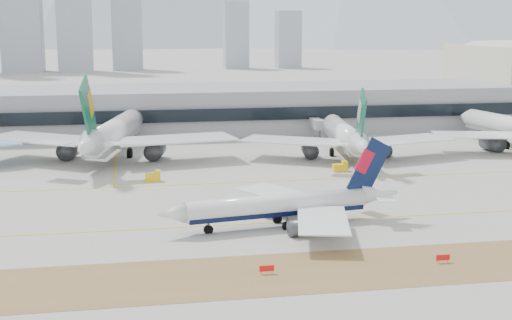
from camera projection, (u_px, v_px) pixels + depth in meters
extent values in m
plane|color=#A9A59E|center=(275.00, 215.00, 136.81)|extent=(3000.00, 3000.00, 0.00)
cube|color=brown|center=(319.00, 271.00, 105.87)|extent=(360.00, 18.00, 0.06)
cube|color=yellow|center=(280.00, 222.00, 131.97)|extent=(360.00, 0.45, 0.04)
cube|color=yellow|center=(248.00, 182.00, 165.80)|extent=(360.00, 0.45, 0.04)
cylinder|color=white|center=(277.00, 205.00, 128.43)|extent=(34.07, 8.78, 3.71)
cube|color=black|center=(277.00, 210.00, 128.62)|extent=(33.32, 8.13, 1.67)
cone|color=white|center=(171.00, 214.00, 122.18)|extent=(5.68, 4.45, 3.71)
cone|color=white|center=(379.00, 194.00, 134.98)|extent=(8.01, 4.80, 3.71)
cube|color=white|center=(279.00, 193.00, 139.48)|extent=(16.52, 19.99, 0.22)
cube|color=white|center=(361.00, 187.00, 138.96)|extent=(5.27, 6.12, 0.15)
cylinder|color=#3F4247|center=(276.00, 209.00, 136.07)|extent=(6.00, 3.60, 2.78)
cube|color=#3F4247|center=(276.00, 203.00, 135.86)|extent=(2.37, 0.63, 1.30)
cube|color=white|center=(323.00, 220.00, 120.39)|extent=(12.36, 19.71, 0.22)
cube|color=white|center=(385.00, 199.00, 130.00)|extent=(4.09, 5.65, 0.15)
cylinder|color=#3F4247|center=(304.00, 227.00, 123.34)|extent=(6.00, 3.60, 2.78)
cube|color=#3F4247|center=(304.00, 221.00, 123.14)|extent=(2.37, 0.63, 1.30)
cube|color=#09173D|center=(369.00, 168.00, 133.27)|extent=(9.10, 1.71, 11.61)
cube|color=red|center=(365.00, 161.00, 132.73)|extent=(4.15, 1.03, 4.97)
cylinder|color=#3F4247|center=(208.00, 227.00, 124.86)|extent=(0.44, 0.44, 2.22)
cylinder|color=black|center=(208.00, 230.00, 124.95)|extent=(1.75, 0.89, 1.67)
cylinder|color=#3F4247|center=(287.00, 224.00, 127.05)|extent=(0.44, 0.44, 2.22)
cylinder|color=black|center=(287.00, 226.00, 127.14)|extent=(1.75, 0.89, 1.67)
cylinder|color=#3F4247|center=(277.00, 217.00, 131.53)|extent=(0.44, 0.44, 2.22)
cylinder|color=black|center=(277.00, 219.00, 131.61)|extent=(1.75, 0.89, 1.67)
cylinder|color=white|center=(115.00, 131.00, 196.66)|extent=(16.59, 49.70, 6.54)
cube|color=slate|center=(115.00, 137.00, 197.00)|extent=(15.43, 48.53, 2.94)
cone|color=white|center=(135.00, 118.00, 224.64)|extent=(7.95, 8.74, 6.54)
cone|color=white|center=(86.00, 146.00, 166.85)|extent=(8.66, 12.09, 6.54)
cube|color=white|center=(175.00, 139.00, 189.25)|extent=(33.41, 19.65, 0.39)
cube|color=white|center=(124.00, 143.00, 168.56)|extent=(9.61, 5.75, 0.26)
cylinder|color=#3F4247|center=(155.00, 150.00, 193.29)|extent=(6.50, 9.07, 4.90)
cube|color=#3F4247|center=(155.00, 143.00, 192.92)|extent=(1.19, 3.46, 2.29)
cube|color=white|center=(43.00, 138.00, 190.19)|extent=(34.06, 29.44, 0.39)
cube|color=white|center=(53.00, 143.00, 169.01)|extent=(10.33, 8.73, 0.26)
cylinder|color=#3F4247|center=(69.00, 150.00, 193.91)|extent=(6.50, 9.07, 4.90)
cube|color=#3F4247|center=(69.00, 143.00, 193.55)|extent=(1.19, 3.46, 2.29)
cube|color=#0C5636|center=(88.00, 112.00, 168.78)|extent=(3.40, 13.49, 17.53)
cube|color=#C57E0B|center=(89.00, 103.00, 169.77)|extent=(1.98, 6.18, 7.50)
cylinder|color=#3F4247|center=(129.00, 139.00, 216.08)|extent=(0.78, 0.78, 3.92)
cylinder|color=black|center=(129.00, 142.00, 216.23)|extent=(1.73, 3.11, 2.94)
cylinder|color=#3F4247|center=(99.00, 150.00, 196.40)|extent=(0.78, 0.78, 3.92)
cylinder|color=black|center=(99.00, 153.00, 196.56)|extent=(1.73, 3.11, 2.94)
cylinder|color=#3F4247|center=(130.00, 151.00, 196.18)|extent=(0.78, 0.78, 3.92)
cylinder|color=black|center=(130.00, 154.00, 196.33)|extent=(1.73, 3.11, 2.94)
cylinder|color=white|center=(344.00, 134.00, 198.95)|extent=(11.05, 42.70, 5.60)
cube|color=slate|center=(344.00, 139.00, 199.24)|extent=(10.10, 41.75, 2.52)
cone|color=white|center=(331.00, 122.00, 222.89)|extent=(6.39, 7.14, 5.60)
cone|color=white|center=(363.00, 147.00, 173.44)|extent=(6.77, 10.05, 5.60)
cube|color=white|center=(403.00, 140.00, 193.76)|extent=(29.11, 18.67, 0.34)
cube|color=white|center=(391.00, 143.00, 175.45)|extent=(8.46, 5.48, 0.22)
cylinder|color=#3F4247|center=(382.00, 149.00, 196.83)|extent=(5.08, 7.54, 4.20)
cube|color=#3F4247|center=(383.00, 143.00, 196.52)|extent=(0.80, 2.97, 1.96)
cube|color=white|center=(293.00, 141.00, 192.26)|extent=(29.46, 23.94, 0.34)
cube|color=white|center=(332.00, 144.00, 174.73)|extent=(8.85, 7.09, 0.22)
cylinder|color=#3F4247|center=(310.00, 150.00, 195.83)|extent=(5.08, 7.54, 4.20)
cube|color=#3F4247|center=(310.00, 144.00, 195.52)|extent=(0.80, 2.97, 1.96)
cube|color=#145A43|center=(361.00, 118.00, 175.08)|extent=(2.02, 11.67, 15.02)
cube|color=#A6ABB0|center=(360.00, 111.00, 175.93)|extent=(1.30, 5.31, 6.43)
cylinder|color=#3F4247|center=(335.00, 140.00, 215.57)|extent=(0.67, 0.67, 3.36)
cylinder|color=black|center=(335.00, 143.00, 215.70)|extent=(1.30, 2.63, 2.52)
cylinder|color=#3F4247|center=(332.00, 150.00, 198.45)|extent=(0.67, 0.67, 3.36)
cylinder|color=black|center=(332.00, 153.00, 198.58)|extent=(1.30, 2.63, 2.52)
cylinder|color=#3F4247|center=(358.00, 150.00, 198.81)|extent=(0.67, 0.67, 3.36)
cylinder|color=black|center=(358.00, 152.00, 198.94)|extent=(1.30, 2.63, 2.52)
cone|color=white|center=(465.00, 117.00, 235.06)|extent=(6.60, 7.35, 5.72)
cube|color=white|center=(484.00, 135.00, 201.27)|extent=(29.66, 18.77, 0.34)
cylinder|color=#3F4247|center=(492.00, 143.00, 206.12)|extent=(5.27, 7.74, 4.29)
cube|color=#3F4247|center=(493.00, 138.00, 205.80)|extent=(0.85, 3.03, 2.00)
cylinder|color=#3F4247|center=(480.00, 134.00, 228.00)|extent=(0.69, 0.69, 3.43)
cylinder|color=black|center=(480.00, 136.00, 228.13)|extent=(1.36, 2.69, 2.57)
cylinder|color=#3F4247|center=(506.00, 143.00, 210.41)|extent=(0.69, 0.69, 3.43)
cylinder|color=black|center=(506.00, 145.00, 210.55)|extent=(1.36, 2.69, 2.57)
cube|color=gray|center=(207.00, 109.00, 246.56)|extent=(280.00, 42.00, 15.00)
cube|color=black|center=(214.00, 115.00, 225.69)|extent=(280.00, 1.20, 4.00)
cube|color=beige|center=(475.00, 81.00, 284.08)|extent=(2.00, 57.00, 27.90)
cube|color=red|center=(267.00, 268.00, 104.32)|extent=(2.20, 0.15, 0.90)
cylinder|color=orange|center=(261.00, 273.00, 104.30)|extent=(0.10, 0.10, 0.50)
cylinder|color=orange|center=(272.00, 272.00, 104.58)|extent=(0.10, 0.10, 0.50)
cube|color=red|center=(443.00, 258.00, 109.19)|extent=(2.20, 0.15, 0.90)
cylinder|color=orange|center=(438.00, 262.00, 109.17)|extent=(0.10, 0.10, 0.50)
cylinder|color=orange|center=(448.00, 261.00, 109.45)|extent=(0.10, 0.10, 0.50)
cube|color=yellow|center=(153.00, 178.00, 166.52)|extent=(3.50, 2.00, 1.80)
cube|color=yellow|center=(158.00, 172.00, 166.51)|extent=(1.20, 1.80, 1.00)
cylinder|color=black|center=(148.00, 181.00, 165.64)|extent=(0.70, 0.30, 0.70)
cylinder|color=black|center=(148.00, 179.00, 167.18)|extent=(0.70, 0.30, 0.70)
cylinder|color=black|center=(158.00, 180.00, 166.06)|extent=(0.70, 0.30, 0.70)
cylinder|color=black|center=(158.00, 179.00, 167.61)|extent=(0.70, 0.30, 0.70)
cube|color=yellow|center=(340.00, 168.00, 178.14)|extent=(3.50, 2.00, 1.80)
cube|color=yellow|center=(345.00, 163.00, 178.13)|extent=(1.20, 1.80, 1.00)
cylinder|color=black|center=(336.00, 171.00, 177.26)|extent=(0.70, 0.30, 0.70)
cylinder|color=black|center=(334.00, 169.00, 178.80)|extent=(0.70, 0.30, 0.70)
cylinder|color=black|center=(345.00, 170.00, 177.68)|extent=(0.70, 0.30, 0.70)
cylinder|color=black|center=(343.00, 169.00, 179.23)|extent=(0.70, 0.30, 0.70)
cube|color=#999FAE|center=(22.00, 20.00, 550.57)|extent=(30.00, 27.00, 80.00)
cube|color=#999FAE|center=(73.00, 0.00, 550.01)|extent=(26.00, 23.40, 110.00)
cube|color=#999FAE|center=(127.00, 26.00, 575.30)|extent=(24.00, 21.60, 70.00)
cube|color=#999FAE|center=(236.00, 35.00, 597.42)|extent=(20.00, 18.00, 55.00)
cube|color=#999FAE|center=(288.00, 39.00, 606.02)|extent=(20.00, 18.00, 48.00)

